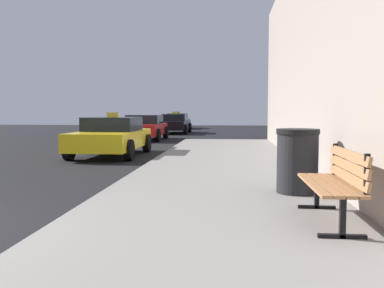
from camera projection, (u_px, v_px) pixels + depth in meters
sidewalk at (217, 250)px, 4.35m from camera, size 4.00×32.00×0.15m
bench at (336, 179)px, 5.12m from camera, size 0.51×1.62×0.89m
trash_bin at (297, 161)px, 6.95m from camera, size 0.69×0.69×1.04m
car_yellow at (112, 136)px, 14.17m from camera, size 2.05×4.27×1.43m
car_red at (144, 127)px, 21.91m from camera, size 2.06×4.05×1.27m
car_black at (175, 123)px, 28.53m from camera, size 1.95×4.56×1.43m
car_green at (177, 121)px, 36.38m from camera, size 1.99×4.29×1.43m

